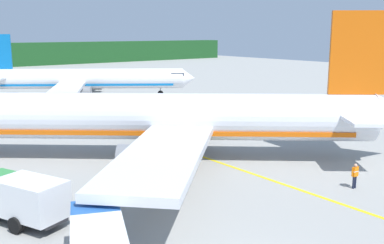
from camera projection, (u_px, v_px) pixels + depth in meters
name	position (u px, v px, depth m)	size (l,w,h in m)	color
airliner_foreground	(157.00, 118.00, 36.67)	(34.04, 30.14, 11.90)	silver
airliner_mid_apron	(86.00, 79.00, 71.95)	(30.01, 25.62, 9.95)	white
service_truck_baggage	(20.00, 197.00, 24.33)	(4.15, 6.00, 2.57)	#338C3F
crew_marshaller	(355.00, 174.00, 29.79)	(0.63, 0.28, 1.71)	#191E33
crew_loader_left	(134.00, 169.00, 30.81)	(0.60, 0.37, 1.70)	#191E33
apron_guide_line	(222.00, 163.00, 35.63)	(0.30, 60.00, 0.01)	yellow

